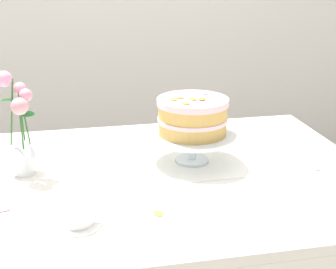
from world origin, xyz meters
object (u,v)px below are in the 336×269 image
at_px(flower_vase, 21,134).
at_px(teacup, 78,217).
at_px(dining_table, 152,203).
at_px(cake_stand, 192,139).
at_px(layer_cake, 193,116).

xyz_separation_m(flower_vase, teacup, (0.15, -0.37, -0.11)).
bearing_deg(flower_vase, dining_table, -15.52).
bearing_deg(teacup, dining_table, 48.31).
xyz_separation_m(dining_table, flower_vase, (-0.38, 0.11, 0.22)).
xyz_separation_m(cake_stand, layer_cake, (-0.00, -0.00, 0.08)).
bearing_deg(cake_stand, teacup, -137.43).
bearing_deg(teacup, flower_vase, 111.99).
relative_size(cake_stand, flower_vase, 0.88).
bearing_deg(cake_stand, dining_table, -148.93).
height_order(layer_cake, teacup, layer_cake).
xyz_separation_m(layer_cake, teacup, (-0.39, -0.35, -0.13)).
height_order(dining_table, teacup, teacup).
distance_m(cake_stand, flower_vase, 0.54).
distance_m(dining_table, layer_cake, 0.31).
distance_m(cake_stand, teacup, 0.53).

